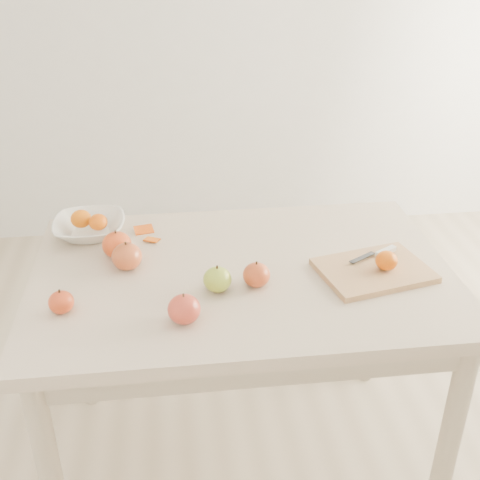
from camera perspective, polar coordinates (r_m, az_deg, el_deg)
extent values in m
plane|color=#C6B293|center=(2.21, 0.17, -19.69)|extent=(3.50, 3.50, 0.00)
cube|color=beige|center=(1.74, 0.20, -3.39)|extent=(1.20, 0.80, 0.04)
cylinder|color=#BCAA8E|center=(2.25, -14.86, -7.75)|extent=(0.06, 0.06, 0.71)
cylinder|color=#BCAA8E|center=(2.33, 12.46, -5.93)|extent=(0.06, 0.06, 0.71)
cylinder|color=#BCAA8E|center=(1.75, -17.42, -20.92)|extent=(0.06, 0.06, 0.71)
cylinder|color=#BCAA8E|center=(1.86, 19.22, -17.60)|extent=(0.06, 0.06, 0.71)
cube|color=tan|center=(1.75, 12.55, -2.84)|extent=(0.34, 0.28, 0.02)
ellipsoid|color=#D25107|center=(1.73, 13.72, -1.90)|extent=(0.06, 0.06, 0.05)
imported|color=white|center=(1.96, -14.06, 1.15)|extent=(0.22, 0.22, 0.05)
ellipsoid|color=#D46307|center=(1.96, -14.85, 1.97)|extent=(0.06, 0.06, 0.06)
ellipsoid|color=#DD5507|center=(1.93, -13.30, 1.67)|extent=(0.06, 0.06, 0.05)
cube|color=#D5500F|center=(1.96, -9.10, 0.87)|extent=(0.07, 0.06, 0.01)
cube|color=orange|center=(1.90, -8.35, -0.03)|extent=(0.06, 0.05, 0.01)
cube|color=silver|center=(1.82, 13.66, -1.06)|extent=(0.07, 0.05, 0.01)
cube|color=#323439|center=(1.77, 11.52, -1.64)|extent=(0.09, 0.06, 0.00)
ellipsoid|color=#75A117|center=(1.62, -2.16, -3.76)|extent=(0.08, 0.08, 0.07)
ellipsoid|color=maroon|center=(1.50, -5.32, -6.55)|extent=(0.08, 0.08, 0.07)
ellipsoid|color=#9D1705|center=(1.81, -11.59, -0.45)|extent=(0.09, 0.09, 0.08)
ellipsoid|color=maroon|center=(1.64, 1.57, -3.33)|extent=(0.08, 0.08, 0.07)
ellipsoid|color=maroon|center=(1.74, -10.68, -1.55)|extent=(0.09, 0.09, 0.08)
ellipsoid|color=#A10A13|center=(1.60, -16.60, -5.67)|extent=(0.07, 0.07, 0.06)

